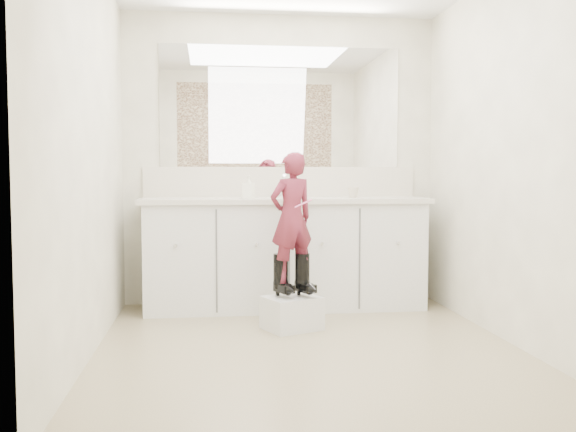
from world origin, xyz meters
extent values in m
plane|color=#877658|center=(0.00, 0.00, 0.00)|extent=(3.00, 3.00, 0.00)
plane|color=beige|center=(0.00, 1.50, 1.20)|extent=(2.60, 0.00, 2.60)
plane|color=beige|center=(0.00, -1.50, 1.20)|extent=(2.60, 0.00, 2.60)
plane|color=beige|center=(-1.30, 0.00, 1.20)|extent=(0.00, 3.00, 3.00)
plane|color=beige|center=(1.30, 0.00, 1.20)|extent=(0.00, 3.00, 3.00)
cube|color=silver|center=(0.00, 1.23, 0.42)|extent=(2.20, 0.55, 0.85)
cube|color=beige|center=(0.00, 1.21, 0.87)|extent=(2.28, 0.58, 0.04)
cube|color=beige|center=(0.00, 1.49, 1.02)|extent=(2.28, 0.03, 0.25)
cube|color=white|center=(0.00, 1.49, 1.64)|extent=(2.00, 0.02, 1.00)
cube|color=#472819|center=(0.00, -1.49, 1.65)|extent=(2.00, 0.01, 1.20)
cylinder|color=silver|center=(0.00, 1.38, 0.94)|extent=(0.08, 0.08, 0.10)
imported|color=beige|center=(0.55, 1.21, 0.93)|extent=(0.12, 0.12, 0.08)
imported|color=white|center=(-0.29, 1.15, 0.98)|extent=(0.10, 0.11, 0.18)
cube|color=silver|center=(-0.04, 0.50, 0.11)|extent=(0.45, 0.42, 0.23)
imported|color=#AF364A|center=(-0.04, 0.52, 0.78)|extent=(0.39, 0.33, 0.90)
cylinder|color=pink|center=(0.03, 0.44, 0.88)|extent=(0.13, 0.07, 0.06)
camera|label=1|loc=(-0.60, -3.87, 1.07)|focal=40.00mm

